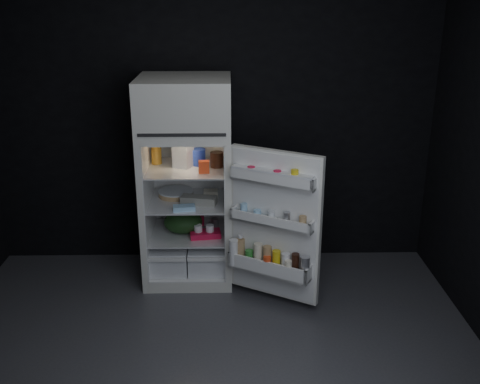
{
  "coord_description": "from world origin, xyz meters",
  "views": [
    {
      "loc": [
        0.15,
        -3.27,
        2.45
      ],
      "look_at": [
        0.24,
        1.0,
        0.9
      ],
      "focal_mm": 42.0,
      "sensor_mm": 36.0,
      "label": 1
    }
  ],
  "objects_px": {
    "egg_carton": "(199,200)",
    "yogurt_tray": "(205,234)",
    "fridge_door": "(273,229)",
    "refrigerator": "(187,174)",
    "milk_jug": "(183,153)"
  },
  "relations": [
    {
      "from": "egg_carton",
      "to": "yogurt_tray",
      "type": "distance_m",
      "value": 0.31
    },
    {
      "from": "milk_jug",
      "to": "egg_carton",
      "type": "distance_m",
      "value": 0.42
    },
    {
      "from": "refrigerator",
      "to": "fridge_door",
      "type": "height_order",
      "value": "refrigerator"
    },
    {
      "from": "refrigerator",
      "to": "fridge_door",
      "type": "bearing_deg",
      "value": -38.63
    },
    {
      "from": "fridge_door",
      "to": "milk_jug",
      "type": "distance_m",
      "value": 1.02
    },
    {
      "from": "egg_carton",
      "to": "yogurt_tray",
      "type": "height_order",
      "value": "egg_carton"
    },
    {
      "from": "refrigerator",
      "to": "egg_carton",
      "type": "bearing_deg",
      "value": -52.69
    },
    {
      "from": "fridge_door",
      "to": "yogurt_tray",
      "type": "height_order",
      "value": "fridge_door"
    },
    {
      "from": "refrigerator",
      "to": "yogurt_tray",
      "type": "xyz_separation_m",
      "value": [
        0.15,
        -0.15,
        -0.5
      ]
    },
    {
      "from": "fridge_door",
      "to": "egg_carton",
      "type": "xyz_separation_m",
      "value": [
        -0.6,
        0.43,
        0.08
      ]
    },
    {
      "from": "refrigerator",
      "to": "fridge_door",
      "type": "xyz_separation_m",
      "value": [
        0.71,
        -0.56,
        -0.28
      ]
    },
    {
      "from": "fridge_door",
      "to": "egg_carton",
      "type": "bearing_deg",
      "value": 144.6
    },
    {
      "from": "milk_jug",
      "to": "yogurt_tray",
      "type": "distance_m",
      "value": 0.73
    },
    {
      "from": "milk_jug",
      "to": "egg_carton",
      "type": "bearing_deg",
      "value": -15.15
    },
    {
      "from": "egg_carton",
      "to": "yogurt_tray",
      "type": "bearing_deg",
      "value": -0.57
    }
  ]
}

